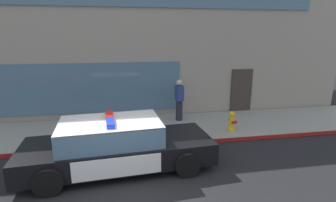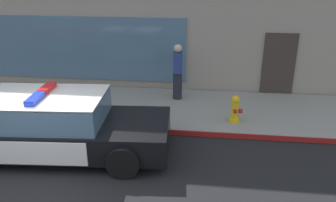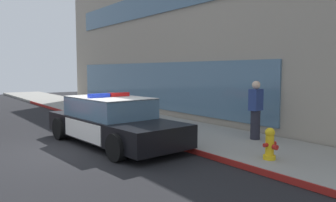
# 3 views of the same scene
# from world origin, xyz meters

# --- Properties ---
(ground) EXTENTS (48.00, 48.00, 0.00)m
(ground) POSITION_xyz_m (0.00, 0.00, 0.00)
(ground) COLOR black
(sidewalk) EXTENTS (48.00, 3.07, 0.15)m
(sidewalk) POSITION_xyz_m (0.00, 4.08, 0.07)
(sidewalk) COLOR gray
(sidewalk) RESTS_ON ground
(curb_red_paint) EXTENTS (28.80, 0.04, 0.14)m
(curb_red_paint) POSITION_xyz_m (0.00, 2.53, 0.08)
(curb_red_paint) COLOR maroon
(curb_red_paint) RESTS_ON ground
(storefront_building) EXTENTS (24.58, 8.75, 7.27)m
(storefront_building) POSITION_xyz_m (-1.85, 9.99, 3.63)
(storefront_building) COLOR gray
(storefront_building) RESTS_ON ground
(police_cruiser) EXTENTS (5.21, 2.37, 1.49)m
(police_cruiser) POSITION_xyz_m (-0.10, 1.38, 0.68)
(police_cruiser) COLOR black
(police_cruiser) RESTS_ON ground
(fire_hydrant) EXTENTS (0.34, 0.39, 0.73)m
(fire_hydrant) POSITION_xyz_m (4.05, 3.24, 0.50)
(fire_hydrant) COLOR gold
(fire_hydrant) RESTS_ON sidewalk
(pedestrian_on_sidewalk) EXTENTS (0.31, 0.43, 1.71)m
(pedestrian_on_sidewalk) POSITION_xyz_m (2.39, 4.75, 1.01)
(pedestrian_on_sidewalk) COLOR #23232D
(pedestrian_on_sidewalk) RESTS_ON sidewalk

